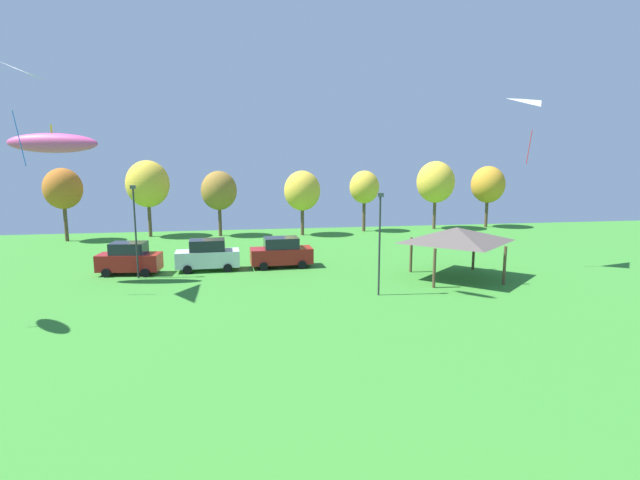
% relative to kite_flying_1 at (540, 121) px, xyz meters
% --- Properties ---
extents(kite_flying_1, '(2.83, 2.21, 3.50)m').
position_rel_kite_flying_1_xyz_m(kite_flying_1, '(0.00, 0.00, 0.00)').
color(kite_flying_1, white).
extents(kite_flying_6, '(5.86, 1.94, 1.83)m').
position_rel_kite_flying_1_xyz_m(kite_flying_6, '(-33.03, 1.43, -1.66)').
color(kite_flying_6, '#E54C93').
extents(parked_car_leftmost, '(4.55, 2.39, 2.35)m').
position_rel_kite_flying_1_xyz_m(parked_car_leftmost, '(-29.24, 3.52, -9.79)').
color(parked_car_leftmost, maroon).
rests_on(parked_car_leftmost, ground).
extents(parked_car_second_from_left, '(4.70, 2.13, 2.36)m').
position_rel_kite_flying_1_xyz_m(parked_car_second_from_left, '(-23.72, 3.84, -9.78)').
color(parked_car_second_from_left, silver).
rests_on(parked_car_second_from_left, ground).
extents(parked_car_third_from_left, '(4.78, 2.27, 2.32)m').
position_rel_kite_flying_1_xyz_m(parked_car_third_from_left, '(-18.20, 4.12, -9.80)').
color(parked_car_third_from_left, maroon).
rests_on(parked_car_third_from_left, ground).
extents(park_pavilion, '(6.34, 5.79, 3.60)m').
position_rel_kite_flying_1_xyz_m(park_pavilion, '(-6.47, -1.29, -7.87)').
color(park_pavilion, brown).
rests_on(park_pavilion, ground).
extents(light_post_0, '(0.36, 0.20, 6.50)m').
position_rel_kite_flying_1_xyz_m(light_post_0, '(-28.42, 2.19, -7.29)').
color(light_post_0, '#2D2D33').
rests_on(light_post_0, ground).
extents(light_post_1, '(0.36, 0.20, 6.30)m').
position_rel_kite_flying_1_xyz_m(light_post_1, '(-12.95, -4.66, -7.39)').
color(light_post_1, '#2D2D33').
rests_on(light_post_1, ground).
extents(treeline_tree_0, '(3.69, 3.69, 7.30)m').
position_rel_kite_flying_1_xyz_m(treeline_tree_0, '(-38.51, 19.42, -5.70)').
color(treeline_tree_0, brown).
rests_on(treeline_tree_0, ground).
extents(treeline_tree_1, '(4.44, 4.44, 8.02)m').
position_rel_kite_flying_1_xyz_m(treeline_tree_1, '(-30.70, 20.99, -5.38)').
color(treeline_tree_1, brown).
rests_on(treeline_tree_1, ground).
extents(treeline_tree_2, '(3.74, 3.74, 6.91)m').
position_rel_kite_flying_1_xyz_m(treeline_tree_2, '(-23.39, 20.34, -6.12)').
color(treeline_tree_2, brown).
rests_on(treeline_tree_2, ground).
extents(treeline_tree_3, '(3.87, 3.87, 6.92)m').
position_rel_kite_flying_1_xyz_m(treeline_tree_3, '(-14.63, 19.52, -6.17)').
color(treeline_tree_3, brown).
rests_on(treeline_tree_3, ground).
extents(treeline_tree_4, '(3.33, 3.33, 6.84)m').
position_rel_kite_flying_1_xyz_m(treeline_tree_4, '(-7.39, 21.19, -5.97)').
color(treeline_tree_4, brown).
rests_on(treeline_tree_4, ground).
extents(treeline_tree_5, '(4.36, 4.36, 7.87)m').
position_rel_kite_flying_1_xyz_m(treeline_tree_5, '(1.22, 21.70, -5.49)').
color(treeline_tree_5, brown).
rests_on(treeline_tree_5, ground).
extents(treeline_tree_6, '(3.94, 3.94, 7.28)m').
position_rel_kite_flying_1_xyz_m(treeline_tree_6, '(7.93, 22.05, -5.86)').
color(treeline_tree_6, brown).
rests_on(treeline_tree_6, ground).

